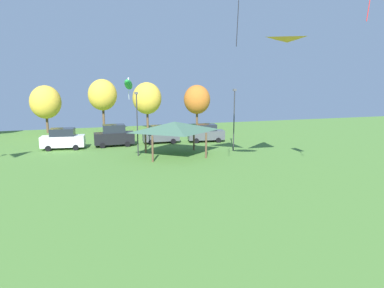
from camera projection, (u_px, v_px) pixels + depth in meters
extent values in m
cylinder|color=red|center=(369.00, 5.00, 20.64)|extent=(0.31, 0.16, 1.88)
cylinder|color=black|center=(238.00, 23.00, 22.62)|extent=(0.32, 0.41, 2.98)
pyramid|color=orange|center=(307.00, 53.00, 26.08)|extent=(4.30, 4.15, 0.18)
ellipsoid|color=green|center=(128.00, 85.00, 37.38)|extent=(1.58, 3.92, 1.62)
cube|color=white|center=(128.00, 82.00, 37.33)|extent=(0.17, 0.29, 1.04)
cylinder|color=white|center=(129.00, 95.00, 37.60)|extent=(0.09, 0.19, 0.93)
cube|color=silver|center=(63.00, 141.00, 39.11)|extent=(4.92, 2.28, 1.24)
cube|color=#1E232D|center=(62.00, 132.00, 38.91)|extent=(2.78, 1.90, 0.87)
cylinder|color=black|center=(76.00, 147.00, 38.64)|extent=(0.66, 0.29, 0.64)
cylinder|color=black|center=(78.00, 145.00, 40.35)|extent=(0.66, 0.29, 0.64)
cylinder|color=black|center=(48.00, 148.00, 38.11)|extent=(0.66, 0.29, 0.64)
cylinder|color=black|center=(52.00, 145.00, 39.82)|extent=(0.66, 0.29, 0.64)
cube|color=black|center=(114.00, 138.00, 40.85)|extent=(4.67, 1.78, 1.35)
cube|color=#1E232D|center=(114.00, 129.00, 40.63)|extent=(2.58, 1.62, 0.95)
cylinder|color=black|center=(128.00, 144.00, 40.60)|extent=(0.64, 0.23, 0.64)
cylinder|color=black|center=(126.00, 142.00, 42.21)|extent=(0.64, 0.23, 0.64)
cylinder|color=black|center=(103.00, 146.00, 39.74)|extent=(0.64, 0.23, 0.64)
cylinder|color=black|center=(102.00, 143.00, 41.35)|extent=(0.64, 0.23, 0.64)
cube|color=#4C5156|center=(161.00, 136.00, 42.84)|extent=(4.52, 1.81, 1.14)
cube|color=#1E232D|center=(161.00, 129.00, 42.65)|extent=(2.50, 1.63, 0.80)
cylinder|color=black|center=(173.00, 141.00, 42.50)|extent=(0.64, 0.23, 0.64)
cylinder|color=black|center=(170.00, 139.00, 44.12)|extent=(0.64, 0.23, 0.64)
cylinder|color=black|center=(151.00, 142.00, 41.76)|extent=(0.64, 0.23, 0.64)
cylinder|color=black|center=(149.00, 140.00, 43.39)|extent=(0.64, 0.23, 0.64)
cube|color=#4C5156|center=(206.00, 135.00, 43.83)|extent=(4.78, 2.39, 1.14)
cube|color=#1E232D|center=(206.00, 127.00, 43.65)|extent=(2.72, 1.98, 0.79)
cylinder|color=black|center=(218.00, 140.00, 43.29)|extent=(0.66, 0.30, 0.64)
cylinder|color=black|center=(215.00, 138.00, 45.04)|extent=(0.66, 0.30, 0.64)
cylinder|color=black|center=(196.00, 141.00, 42.83)|extent=(0.66, 0.30, 0.64)
cylinder|color=black|center=(194.00, 138.00, 44.58)|extent=(0.66, 0.30, 0.64)
cylinder|color=brown|center=(153.00, 149.00, 33.08)|extent=(0.20, 0.20, 2.60)
cylinder|color=brown|center=(206.00, 146.00, 34.64)|extent=(0.20, 0.20, 2.60)
cylinder|color=brown|center=(146.00, 141.00, 37.01)|extent=(0.20, 0.20, 2.60)
cylinder|color=brown|center=(194.00, 139.00, 38.57)|extent=(0.20, 0.20, 2.60)
pyramid|color=#3D604C|center=(175.00, 126.00, 35.49)|extent=(7.10, 5.41, 1.00)
cylinder|color=#2D2D33|center=(137.00, 126.00, 35.32)|extent=(0.12, 0.12, 6.41)
cube|color=#4C4C51|center=(136.00, 93.00, 34.69)|extent=(0.36, 0.20, 0.24)
cylinder|color=#2D2D33|center=(234.00, 122.00, 37.66)|extent=(0.12, 0.12, 6.65)
cube|color=#4C4C51|center=(235.00, 90.00, 37.02)|extent=(0.36, 0.20, 0.24)
cylinder|color=brown|center=(47.00, 123.00, 50.75)|extent=(0.36, 0.36, 2.92)
ellipsoid|color=gold|center=(46.00, 102.00, 50.16)|extent=(4.43, 4.43, 4.87)
cylinder|color=brown|center=(104.00, 119.00, 52.22)|extent=(0.36, 0.36, 3.97)
ellipsoid|color=gold|center=(103.00, 95.00, 51.55)|extent=(4.27, 4.27, 4.70)
cylinder|color=brown|center=(148.00, 119.00, 55.45)|extent=(0.36, 0.36, 3.15)
ellipsoid|color=gold|center=(147.00, 98.00, 54.83)|extent=(4.62, 4.62, 5.08)
cylinder|color=brown|center=(197.00, 119.00, 55.87)|extent=(0.36, 0.36, 3.06)
ellipsoid|color=#BC6623|center=(197.00, 99.00, 55.28)|extent=(4.25, 4.25, 4.68)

